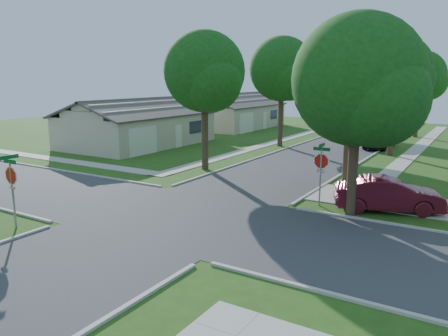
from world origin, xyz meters
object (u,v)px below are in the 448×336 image
house_nw_far (233,115)px  car_driveway (388,194)px  tree_w_mid (282,72)px  tree_w_far (330,82)px  tree_w_near (205,75)px  tree_e_far (421,78)px  tree_e_mid (397,74)px  tree_ne_corner (359,86)px  house_nw_near (139,128)px  car_curb_west (355,122)px  stop_sign_ne (321,164)px  stop_sign_sw (11,179)px  tree_e_near (352,84)px  car_curb_east (380,139)px

house_nw_far → car_driveway: size_ratio=2.89×
tree_w_mid → tree_w_far: size_ratio=1.19×
tree_w_near → tree_w_far: bearing=90.0°
tree_e_far → house_nw_far: 21.31m
tree_e_mid → car_driveway: tree_e_mid is taller
tree_ne_corner → house_nw_near: (-22.35, 10.79, -4.08)m
tree_w_mid → car_curb_west: size_ratio=2.37×
tree_e_far → car_driveway: (2.87, -28.51, -5.20)m
stop_sign_ne → car_driveway: stop_sign_ne is taller
house_nw_far → car_driveway: (23.61, -26.50, -0.74)m
tree_w_near → house_nw_near: 13.63m
tree_ne_corner → house_nw_far: tree_ne_corner is taller
car_curb_west → stop_sign_sw: bearing=88.0°
stop_sign_sw → tree_w_near: tree_w_near is taller
stop_sign_ne → car_curb_west: 36.40m
tree_e_near → car_curb_east: size_ratio=1.80×
car_driveway → car_curb_east: size_ratio=1.02×
tree_ne_corner → stop_sign_ne: bearing=163.4°
tree_w_far → house_nw_far: (-11.34, -2.01, -3.99)m
tree_e_mid → tree_w_far: tree_e_mid is taller
tree_w_near → house_nw_far: size_ratio=0.66×
tree_e_far → tree_e_near: bearing=-90.0°
tree_e_far → house_nw_far: (-20.75, -2.01, -4.46)m
car_curb_west → car_driveway: bearing=107.2°
tree_e_mid → house_nw_far: 23.95m
tree_e_mid → tree_w_mid: size_ratio=0.96×
tree_w_mid → stop_sign_ne: bearing=-60.2°
tree_e_near → tree_e_mid: (0.01, 12.00, 0.61)m
tree_w_far → car_curb_east: bearing=-51.2°
house_nw_near → car_curb_west: size_ratio=3.37×
tree_e_far → car_curb_west: tree_e_far is taller
tree_w_near → tree_e_far: bearing=69.4°
house_nw_near → car_curb_west: bearing=63.1°
tree_w_far → tree_w_near: bearing=-90.0°
stop_sign_ne → car_driveway: size_ratio=0.63×
tree_w_far → tree_e_mid: bearing=-54.1°
stop_sign_sw → car_curb_west: (1.50, 44.91, -1.44)m
tree_e_mid → tree_w_near: bearing=-128.1°
tree_e_mid → house_nw_far: size_ratio=0.68×
house_nw_near → stop_sign_ne: bearing=-26.5°
stop_sign_ne → tree_e_mid: 16.84m
tree_w_mid → tree_w_far: 13.04m
tree_ne_corner → tree_e_near: bearing=108.5°
house_nw_far → car_driveway: 35.50m
stop_sign_sw → car_curb_west: bearing=88.1°
tree_w_near → stop_sign_sw: bearing=-90.2°
stop_sign_sw → car_driveway: stop_sign_sw is taller
car_curb_east → tree_e_near: bearing=-80.4°
tree_w_far → stop_sign_sw: bearing=-90.1°
stop_sign_ne → tree_w_mid: size_ratio=0.31×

